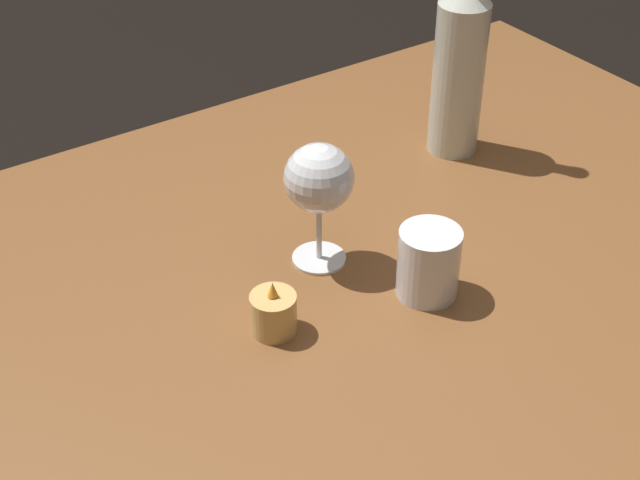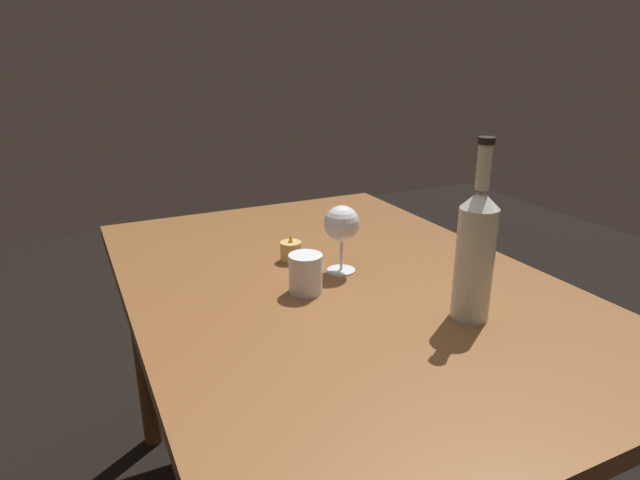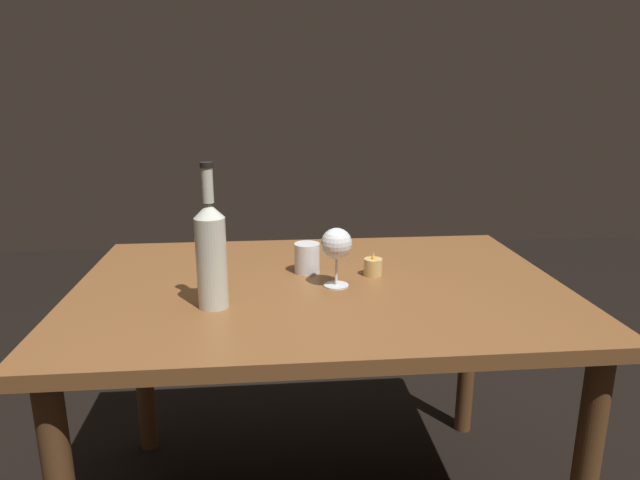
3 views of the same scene
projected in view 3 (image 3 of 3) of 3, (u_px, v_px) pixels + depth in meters
The scene contains 5 objects.
dining_table at pixel (320, 314), 1.52m from camera, with size 1.30×0.90×0.74m.
wine_glass_left at pixel (336, 245), 1.45m from camera, with size 0.08×0.08×0.16m.
wine_bottle at pixel (211, 253), 1.30m from camera, with size 0.07×0.07×0.35m.
water_tumbler at pixel (307, 260), 1.58m from camera, with size 0.07×0.07×0.09m.
votive_candle at pixel (373, 267), 1.56m from camera, with size 0.05×0.05×0.07m.
Camera 3 is at (-0.13, -1.41, 1.25)m, focal length 31.20 mm.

